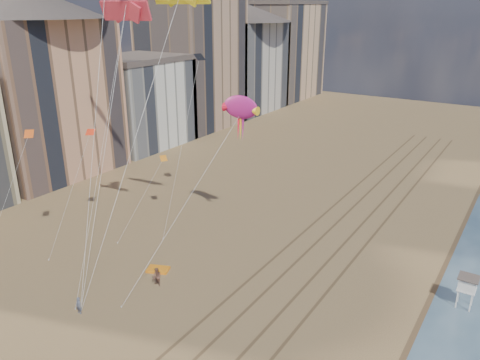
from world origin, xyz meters
name	(u,v)px	position (x,y,z in m)	size (l,w,h in m)	color
tracks	(310,264)	(2.55, 30.00, 0.01)	(7.68, 120.00, 0.01)	brown
buildings	(174,68)	(-45.73, 65.59, 13.55)	(34.72, 131.35, 29.00)	#C6B284
lifeguard_stand	(468,284)	(17.55, 30.75, 2.39)	(1.72, 1.72, 3.10)	silver
grounded_kite	(158,270)	(-10.04, 20.18, 0.13)	(2.21, 1.41, 0.25)	orange
show_kite	(240,108)	(-7.22, 31.54, 15.40)	(4.39, 9.47, 23.08)	#A3196D
kite_flyer_a	(79,306)	(-11.04, 11.01, 0.81)	(0.59, 0.39, 1.61)	#515668
kite_flyer_b	(157,277)	(-8.22, 18.12, 0.95)	(0.92, 0.72, 1.90)	brown
small_kites	(128,78)	(-16.30, 24.21, 18.75)	(11.12, 18.44, 19.60)	#E25215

